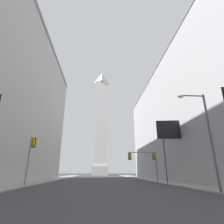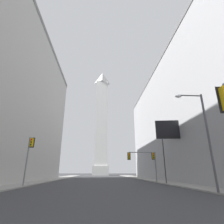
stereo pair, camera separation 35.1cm
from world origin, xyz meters
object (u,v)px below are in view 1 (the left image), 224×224
at_px(obelisk, 101,121).
at_px(billboard_sign, 175,132).
at_px(traffic_light_mid_right, 146,159).
at_px(street_lamp, 206,130).
at_px(traffic_light_mid_left, 30,153).

height_order(obelisk, billboard_sign, obelisk).
bearing_deg(obelisk, traffic_light_mid_right, -82.73).
xyz_separation_m(obelisk, street_lamp, (9.11, -78.63, -22.96)).
distance_m(obelisk, billboard_sign, 70.59).
bearing_deg(traffic_light_mid_left, street_lamp, -24.89).
relative_size(traffic_light_mid_right, street_lamp, 0.58).
height_order(street_lamp, billboard_sign, billboard_sign).
bearing_deg(billboard_sign, street_lamp, -101.54).
xyz_separation_m(traffic_light_mid_left, billboard_sign, (21.18, 3.38, 3.95)).
bearing_deg(traffic_light_mid_right, billboard_sign, -52.66).
distance_m(traffic_light_mid_right, street_lamp, 17.01).
relative_size(obelisk, traffic_light_mid_left, 9.57).
bearing_deg(obelisk, street_lamp, -83.39).
relative_size(street_lamp, billboard_sign, 0.91).
relative_size(obelisk, street_lamp, 6.54).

